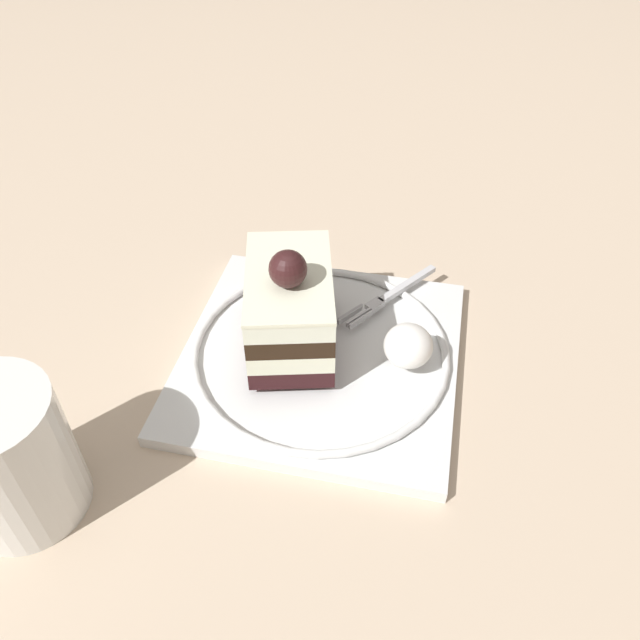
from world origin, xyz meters
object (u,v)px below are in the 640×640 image
at_px(cake_slice, 290,306).
at_px(drink_glass_near, 11,464).
at_px(whipped_cream_dollop, 408,346).
at_px(fork, 388,296).
at_px(dessert_plate, 320,355).

distance_m(cake_slice, drink_glass_near, 0.22).
height_order(whipped_cream_dollop, fork, whipped_cream_dollop).
xyz_separation_m(cake_slice, fork, (-0.08, -0.06, -0.03)).
bearing_deg(drink_glass_near, dessert_plate, -138.59).
xyz_separation_m(whipped_cream_dollop, fork, (0.02, -0.07, -0.01)).
bearing_deg(dessert_plate, whipped_cream_dollop, 175.42).
height_order(dessert_plate, cake_slice, cake_slice).
relative_size(cake_slice, fork, 1.32).
bearing_deg(cake_slice, whipped_cream_dollop, 172.76).
relative_size(whipped_cream_dollop, fork, 0.42).
distance_m(whipped_cream_dollop, drink_glass_near, 0.29).
xyz_separation_m(dessert_plate, cake_slice, (0.02, -0.01, 0.04)).
bearing_deg(cake_slice, fork, -141.28).
relative_size(dessert_plate, whipped_cream_dollop, 6.17).
bearing_deg(drink_glass_near, whipped_cream_dollop, -148.67).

